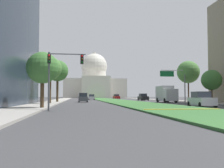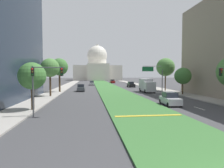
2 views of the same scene
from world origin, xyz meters
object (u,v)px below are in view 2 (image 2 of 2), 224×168
at_px(street_tree_left_near, 32,76).
at_px(street_tree_left_far, 59,67).
at_px(sedan_midblock, 81,88).
at_px(sedan_very_far, 112,81).
at_px(sedan_far_horizon, 92,83).
at_px(capitol_building, 97,68).
at_px(sedan_distant, 131,85).
at_px(traffic_light_near_left, 41,80).
at_px(street_tree_right_mid, 183,76).
at_px(sedan_lead_stopped, 170,99).
at_px(street_tree_left_mid, 50,68).
at_px(box_truck_delivery, 147,85).
at_px(overhead_guide_sign, 155,73).
at_px(street_tree_right_far, 165,67).

bearing_deg(street_tree_left_near, street_tree_left_far, 90.91).
distance_m(sedan_midblock, sedan_very_far, 43.92).
xyz_separation_m(sedan_far_horizon, sedan_very_far, (10.13, 15.66, 0.04)).
xyz_separation_m(capitol_building, sedan_distant, (7.94, -78.54, -8.05)).
height_order(street_tree_left_near, sedan_distant, street_tree_left_near).
bearing_deg(sedan_far_horizon, traffic_light_near_left, -96.02).
height_order(street_tree_right_mid, sedan_lead_stopped, street_tree_right_mid).
relative_size(street_tree_left_near, street_tree_left_mid, 0.78).
xyz_separation_m(sedan_midblock, sedan_distant, (16.01, 13.66, 0.00)).
bearing_deg(sedan_very_far, box_truck_delivery, -86.63).
relative_size(street_tree_right_mid, street_tree_left_far, 0.70).
relative_size(sedan_midblock, box_truck_delivery, 0.65).
bearing_deg(sedan_midblock, street_tree_right_mid, -27.05).
xyz_separation_m(overhead_guide_sign, street_tree_left_mid, (-23.37, -7.08, 0.92)).
relative_size(overhead_guide_sign, street_tree_right_mid, 1.14).
bearing_deg(street_tree_left_near, sedan_lead_stopped, 6.28).
bearing_deg(sedan_very_far, street_tree_right_mid, -81.05).
xyz_separation_m(overhead_guide_sign, sedan_midblock, (-18.02, 3.89, -3.77)).
relative_size(street_tree_left_mid, sedan_midblock, 1.77).
distance_m(capitol_building, sedan_far_horizon, 66.66).
bearing_deg(street_tree_left_far, sedan_far_horizon, 74.19).
bearing_deg(street_tree_left_mid, sedan_distant, 49.08).
height_order(overhead_guide_sign, sedan_far_horizon, overhead_guide_sign).
distance_m(street_tree_right_mid, sedan_far_horizon, 41.67).
bearing_deg(street_tree_left_mid, sedan_midblock, 64.01).
distance_m(traffic_light_near_left, street_tree_left_near, 3.90).
height_order(street_tree_right_mid, sedan_midblock, street_tree_right_mid).
distance_m(sedan_far_horizon, sedan_very_far, 18.65).
bearing_deg(sedan_lead_stopped, street_tree_right_far, 69.07).
bearing_deg(sedan_midblock, sedan_very_far, 72.53).
height_order(capitol_building, overhead_guide_sign, capitol_building).
xyz_separation_m(overhead_guide_sign, sedan_very_far, (-4.83, 45.78, -3.79)).
height_order(traffic_light_near_left, street_tree_left_far, street_tree_left_far).
distance_m(sedan_lead_stopped, sedan_very_far, 64.94).
bearing_deg(overhead_guide_sign, sedan_distant, 96.55).
distance_m(street_tree_left_mid, street_tree_left_far, 8.93).
bearing_deg(street_tree_right_mid, sedan_very_far, 98.95).
bearing_deg(sedan_distant, sedan_very_far, 95.70).
bearing_deg(traffic_light_near_left, sedan_distant, 66.03).
distance_m(capitol_building, street_tree_left_near, 118.01).
distance_m(traffic_light_near_left, street_tree_left_mid, 17.75).
bearing_deg(overhead_guide_sign, street_tree_right_far, 25.26).
bearing_deg(sedan_very_far, capitol_building, 95.81).
height_order(sedan_distant, box_truck_delivery, box_truck_delivery).
xyz_separation_m(capitol_building, street_tree_right_far, (13.26, -94.54, -2.78)).
bearing_deg(sedan_lead_stopped, traffic_light_near_left, -161.52).
bearing_deg(box_truck_delivery, sedan_lead_stopped, -97.53).
bearing_deg(sedan_distant, sedan_far_horizon, 135.86).
height_order(capitol_building, street_tree_right_mid, capitol_building).
bearing_deg(street_tree_left_far, sedan_lead_stopped, -48.82).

